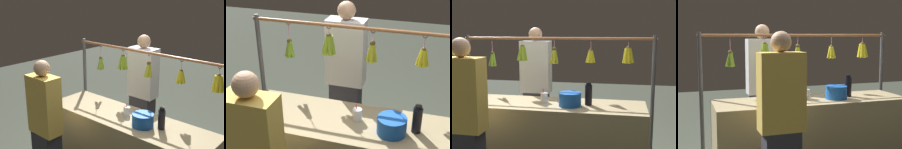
{
  "view_description": "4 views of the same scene",
  "coord_description": "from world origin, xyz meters",
  "views": [
    {
      "loc": [
        -2.01,
        2.54,
        2.32
      ],
      "look_at": [
        0.24,
        0.0,
        1.31
      ],
      "focal_mm": 49.18,
      "sensor_mm": 36.0,
      "label": 1
    },
    {
      "loc": [
        -0.51,
        2.29,
        2.4
      ],
      "look_at": [
        0.2,
        0.0,
        1.26
      ],
      "focal_mm": 53.54,
      "sensor_mm": 36.0,
      "label": 2
    },
    {
      "loc": [
        -0.78,
        2.99,
        1.61
      ],
      "look_at": [
        -0.19,
        0.0,
        1.16
      ],
      "focal_mm": 46.86,
      "sensor_mm": 36.0,
      "label": 3
    },
    {
      "loc": [
        1.33,
        3.29,
        1.52
      ],
      "look_at": [
        0.25,
        0.0,
        1.12
      ],
      "focal_mm": 53.15,
      "sensor_mm": 36.0,
      "label": 4
    }
  ],
  "objects": [
    {
      "name": "display_rack",
      "position": [
        -0.04,
        -0.42,
        1.15
      ],
      "size": [
        2.34,
        0.14,
        1.57
      ],
      "color": "#4C4C51",
      "rests_on": "ground"
    },
    {
      "name": "water_bottle",
      "position": [
        -0.45,
        -0.02,
        0.95
      ],
      "size": [
        0.08,
        0.08,
        0.24
      ],
      "color": "black",
      "rests_on": "market_counter"
    },
    {
      "name": "blue_bucket",
      "position": [
        -0.26,
        0.06,
        0.91
      ],
      "size": [
        0.23,
        0.23,
        0.14
      ],
      "primitive_type": "cylinder",
      "color": "blue",
      "rests_on": "market_counter"
    },
    {
      "name": "drink_cup",
      "position": [
        0.05,
        -0.04,
        0.89
      ],
      "size": [
        0.08,
        0.08,
        0.15
      ],
      "color": "silver",
      "rests_on": "market_counter"
    },
    {
      "name": "vendor_person",
      "position": [
        0.36,
        -0.78,
        0.82
      ],
      "size": [
        0.4,
        0.21,
        1.66
      ],
      "color": "#2D2D38",
      "rests_on": "ground"
    }
  ]
}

